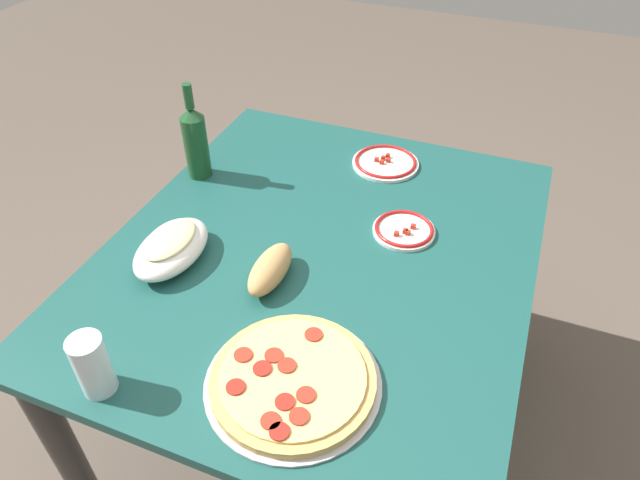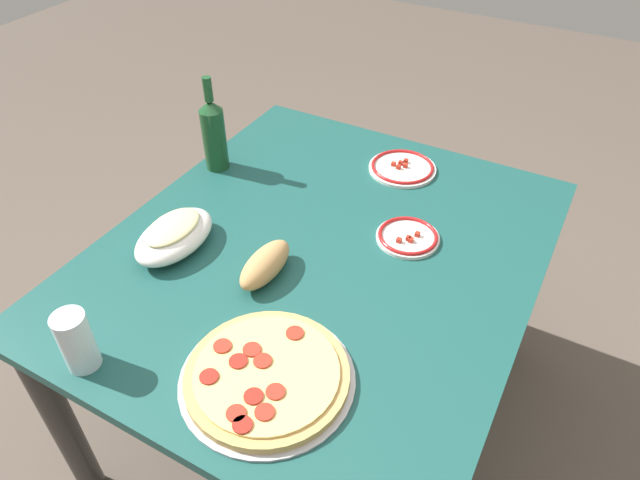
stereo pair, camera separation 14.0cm
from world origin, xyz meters
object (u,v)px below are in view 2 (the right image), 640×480
pepperoni_pizza (267,376)px  side_plate_near (402,168)px  baked_pasta_dish (174,234)px  bread_loaf (265,264)px  wine_bottle (214,133)px  dining_table (320,279)px  side_plate_far (408,237)px  water_glass (76,341)px

pepperoni_pizza → side_plate_near: 0.85m
baked_pasta_dish → side_plate_near: (-0.61, 0.37, -0.03)m
baked_pasta_dish → bread_loaf: 0.26m
side_plate_near → bread_loaf: bread_loaf is taller
pepperoni_pizza → wine_bottle: size_ratio=1.23×
wine_bottle → dining_table: bearing=67.8°
baked_pasta_dish → side_plate_far: size_ratio=1.46×
wine_bottle → side_plate_far: bearing=86.0°
side_plate_far → wine_bottle: bearing=-94.0°
dining_table → wine_bottle: wine_bottle is taller
water_glass → bread_loaf: water_glass is taller
side_plate_far → dining_table: bearing=-51.6°
baked_pasta_dish → water_glass: size_ratio=1.73×
wine_bottle → side_plate_near: 0.57m
water_glass → bread_loaf: (-0.40, 0.18, -0.03)m
pepperoni_pizza → dining_table: bearing=-166.0°
pepperoni_pizza → water_glass: 0.38m
baked_pasta_dish → side_plate_near: baked_pasta_dish is taller
pepperoni_pizza → bread_loaf: bread_loaf is taller
water_glass → side_plate_near: bearing=163.4°
baked_pasta_dish → side_plate_near: size_ratio=1.18×
dining_table → water_glass: water_glass is taller
side_plate_far → bread_loaf: bearing=-40.6°
dining_table → pepperoni_pizza: 0.43m
dining_table → water_glass: size_ratio=8.86×
dining_table → wine_bottle: 0.54m
wine_bottle → bread_loaf: wine_bottle is taller
baked_pasta_dish → wine_bottle: 0.39m
side_plate_near → bread_loaf: bearing=-10.6°
pepperoni_pizza → water_glass: bearing=-67.6°
wine_bottle → side_plate_far: size_ratio=1.75×
baked_pasta_dish → side_plate_far: baked_pasta_dish is taller
side_plate_near → dining_table: bearing=-5.5°
pepperoni_pizza → water_glass: size_ratio=2.55×
side_plate_near → water_glass: bearing=-16.6°
bread_loaf → side_plate_far: bearing=139.4°
water_glass → baked_pasta_dish: bearing=-168.9°
pepperoni_pizza → wine_bottle: 0.82m
dining_table → water_glass: (0.55, -0.25, 0.17)m
baked_pasta_dish → wine_bottle: bearing=-159.5°
wine_bottle → bread_loaf: (0.33, 0.39, -0.08)m
dining_table → pepperoni_pizza: bearing=14.0°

